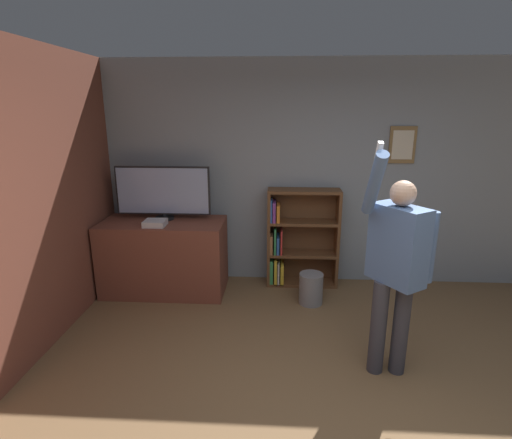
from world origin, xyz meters
TOP-DOWN VIEW (x-y plane):
  - wall_back at (0.00, 2.74)m, footprint 7.18×0.09m
  - wall_side_brick at (-2.62, 1.35)m, footprint 0.06×4.31m
  - tv_ledge at (-1.85, 2.27)m, footprint 1.43×0.68m
  - television at (-1.85, 2.38)m, footprint 1.10×0.22m
  - game_console at (-1.87, 2.10)m, footprint 0.24×0.22m
  - bookshelf at (-0.27, 2.56)m, footprint 0.87×0.28m
  - person at (0.42, 0.84)m, footprint 0.58×0.55m
  - waste_bin at (-0.12, 2.03)m, footprint 0.27×0.27m

SIDE VIEW (x-z plane):
  - waste_bin at x=-0.12m, z-range 0.00..0.35m
  - tv_ledge at x=-1.85m, z-range 0.00..0.87m
  - bookshelf at x=-0.27m, z-range -0.03..1.18m
  - game_console at x=-1.87m, z-range 0.87..0.93m
  - person at x=0.42m, z-range 0.02..1.95m
  - television at x=-1.85m, z-range 0.88..1.51m
  - wall_side_brick at x=-2.62m, z-range 0.00..2.70m
  - wall_back at x=0.00m, z-range 0.00..2.70m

